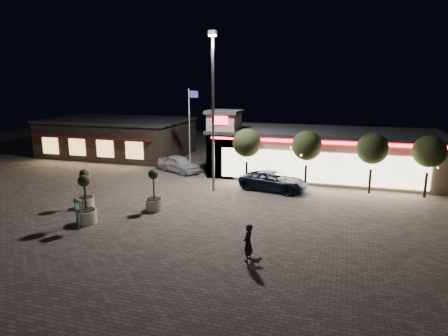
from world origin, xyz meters
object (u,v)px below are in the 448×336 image
(white_sedan, at_px, (179,164))
(valet_sign, at_px, (78,209))
(pedestrian, at_px, (248,243))
(planter_mid, at_px, (86,209))
(planter_left, at_px, (86,196))
(pickup_truck, at_px, (273,181))

(white_sedan, bearing_deg, valet_sign, -151.43)
(pedestrian, relative_size, valet_sign, 0.97)
(planter_mid, bearing_deg, white_sedan, 90.43)
(white_sedan, relative_size, pedestrian, 2.55)
(white_sedan, height_order, planter_left, planter_left)
(white_sedan, height_order, valet_sign, valet_sign)
(white_sedan, bearing_deg, pedestrian, -120.23)
(pickup_truck, relative_size, valet_sign, 2.83)
(planter_left, xyz_separation_m, valet_sign, (2.24, -3.82, 0.50))
(pickup_truck, distance_m, valet_sign, 15.46)
(planter_mid, bearing_deg, pickup_truck, 48.16)
(planter_left, bearing_deg, planter_mid, -54.10)
(white_sedan, relative_size, planter_left, 1.73)
(white_sedan, xyz_separation_m, valet_sign, (0.46, -16.03, 0.54))
(planter_left, height_order, planter_mid, planter_mid)
(pedestrian, bearing_deg, valet_sign, -84.45)
(planter_left, height_order, valet_sign, planter_left)
(pedestrian, bearing_deg, planter_left, -99.68)
(white_sedan, relative_size, planter_mid, 1.54)
(white_sedan, distance_m, planter_mid, 14.82)
(planter_mid, height_order, valet_sign, planter_mid)
(pickup_truck, distance_m, white_sedan, 10.66)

